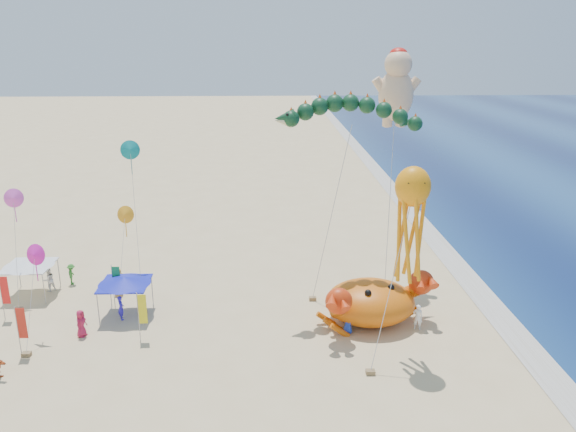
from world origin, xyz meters
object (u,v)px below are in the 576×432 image
object	(u,v)px
cherub_kite	(397,86)
octopus_kite	(411,215)
dragon_kite	(350,117)
canopy_blue	(125,281)
crab_inflatable	(370,301)
canopy_white	(29,263)

from	to	relation	value
cherub_kite	octopus_kite	bearing A→B (deg)	-97.13
dragon_kite	canopy_blue	distance (m)	18.08
crab_inflatable	canopy_blue	distance (m)	16.10
dragon_kite	octopus_kite	distance (m)	8.49
dragon_kite	cherub_kite	bearing A→B (deg)	51.03
dragon_kite	octopus_kite	world-z (taller)	dragon_kite
canopy_white	canopy_blue	bearing A→B (deg)	-23.81
crab_inflatable	cherub_kite	xyz separation A→B (m)	(2.70, 7.94, 12.94)
octopus_kite	canopy_blue	bearing A→B (deg)	162.61
crab_inflatable	canopy_blue	world-z (taller)	crab_inflatable
cherub_kite	canopy_white	bearing A→B (deg)	-173.52
dragon_kite	octopus_kite	size ratio (longest dim) A/B	1.25
cherub_kite	dragon_kite	bearing A→B (deg)	-128.97
cherub_kite	canopy_blue	size ratio (longest dim) A/B	5.00
cherub_kite	canopy_white	size ratio (longest dim) A/B	4.92
cherub_kite	octopus_kite	size ratio (longest dim) A/B	1.53
dragon_kite	cherub_kite	size ratio (longest dim) A/B	0.82
crab_inflatable	dragon_kite	size ratio (longest dim) A/B	0.56
cherub_kite	canopy_blue	xyz separation A→B (m)	(-18.69, -6.31, -12.01)
dragon_kite	canopy_blue	bearing A→B (deg)	-174.54
crab_inflatable	canopy_white	distance (m)	24.07
crab_inflatable	dragon_kite	bearing A→B (deg)	112.61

